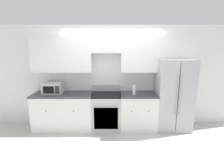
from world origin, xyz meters
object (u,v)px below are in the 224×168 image
at_px(oven_range, 106,111).
at_px(bottle, 134,90).
at_px(microwave, 53,88).
at_px(refrigerator, 173,94).

distance_m(oven_range, bottle, 0.89).
xyz_separation_m(oven_range, bottle, (0.68, -0.09, 0.57)).
bearing_deg(oven_range, microwave, 176.83).
relative_size(oven_range, refrigerator, 0.61).
height_order(oven_range, refrigerator, refrigerator).
bearing_deg(refrigerator, microwave, 179.46).
height_order(oven_range, bottle, bottle).
bearing_deg(refrigerator, bottle, -172.13).
bearing_deg(microwave, oven_range, -3.17).
relative_size(oven_range, microwave, 2.28).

